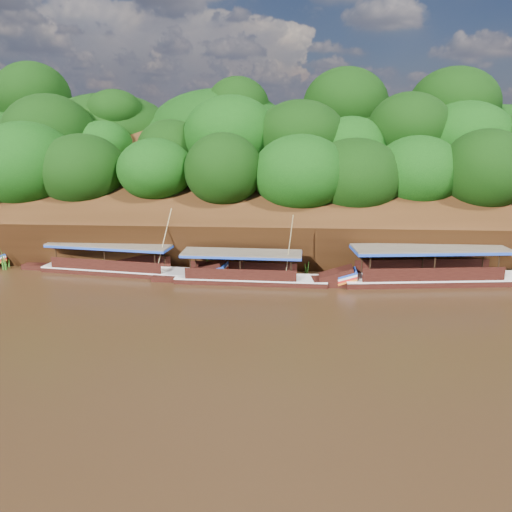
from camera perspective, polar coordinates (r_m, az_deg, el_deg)
The scene contains 6 objects.
ground at distance 28.54m, azimuth 1.26°, elevation -7.42°, with size 160.00×160.00×0.00m, color black.
riverbank at distance 49.92m, azimuth 2.40°, elevation 4.61°, with size 120.00×30.06×19.40m.
boat_0 at distance 37.45m, azimuth 21.37°, elevation -2.02°, with size 16.13×3.92×6.36m.
boat_1 at distance 34.98m, azimuth 0.50°, elevation -2.28°, with size 12.65×2.75×5.51m.
boat_2 at distance 38.17m, azimuth -14.25°, elevation -1.25°, with size 14.28×3.78×5.45m.
reeds at distance 37.50m, azimuth -3.13°, elevation -0.50°, with size 51.49×2.39×1.95m.
Camera 1 is at (1.09, -26.36, 10.89)m, focal length 35.00 mm.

